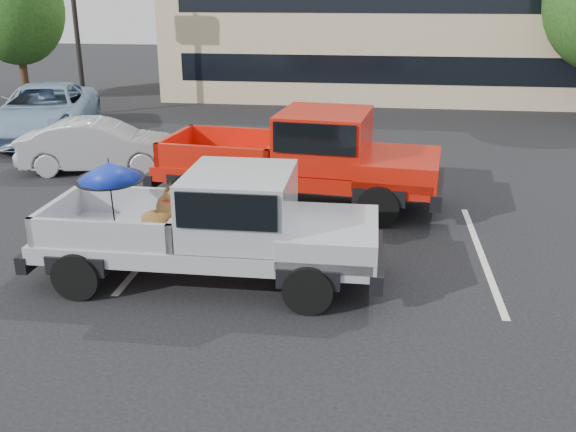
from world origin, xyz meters
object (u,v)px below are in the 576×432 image
at_px(silver_pickup, 225,221).
at_px(blue_suv, 45,111).
at_px(red_pickup, 315,154).
at_px(silver_sedan, 101,146).
at_px(tree_left, 15,9).

distance_m(silver_pickup, blue_suv, 12.80).
distance_m(red_pickup, silver_sedan, 6.21).
height_order(red_pickup, silver_sedan, red_pickup).
height_order(tree_left, blue_suv, tree_left).
xyz_separation_m(silver_pickup, blue_suv, (-8.19, 9.84, -0.22)).
relative_size(red_pickup, silver_sedan, 1.61).
bearing_deg(tree_left, silver_sedan, -53.15).
height_order(silver_pickup, silver_sedan, silver_pickup).
xyz_separation_m(silver_pickup, red_pickup, (1.07, 4.14, 0.10)).
height_order(silver_sedan, blue_suv, blue_suv).
bearing_deg(silver_sedan, tree_left, 26.95).
bearing_deg(blue_suv, red_pickup, -47.18).
height_order(tree_left, red_pickup, tree_left).
bearing_deg(silver_sedan, silver_pickup, -152.27).
bearing_deg(blue_suv, silver_pickup, -65.80).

